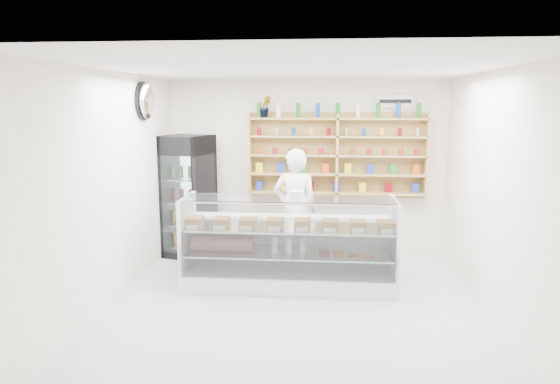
# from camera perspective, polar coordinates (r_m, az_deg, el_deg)

# --- Properties ---
(room) EXTENTS (5.00, 5.00, 5.00)m
(room) POSITION_cam_1_polar(r_m,az_deg,el_deg) (5.74, 2.05, -0.11)
(room) COLOR #AFAEB3
(room) RESTS_ON ground
(display_counter) EXTENTS (2.78, 0.83, 1.21)m
(display_counter) POSITION_cam_1_polar(r_m,az_deg,el_deg) (6.70, 1.04, -7.96)
(display_counter) COLOR white
(display_counter) RESTS_ON floor
(shop_worker) EXTENTS (0.68, 0.47, 1.78)m
(shop_worker) POSITION_cam_1_polar(r_m,az_deg,el_deg) (7.30, 1.77, -1.97)
(shop_worker) COLOR silver
(shop_worker) RESTS_ON floor
(drinks_cooler) EXTENTS (0.85, 0.84, 1.93)m
(drinks_cooler) POSITION_cam_1_polar(r_m,az_deg,el_deg) (8.05, -10.46, -0.45)
(drinks_cooler) COLOR black
(drinks_cooler) RESTS_ON floor
(wall_shelving) EXTENTS (2.84, 0.28, 1.33)m
(wall_shelving) POSITION_cam_1_polar(r_m,az_deg,el_deg) (8.03, 6.52, 4.14)
(wall_shelving) COLOR tan
(wall_shelving) RESTS_ON back_wall
(potted_plant) EXTENTS (0.23, 0.21, 0.34)m
(potted_plant) POSITION_cam_1_polar(r_m,az_deg,el_deg) (8.04, -1.69, 9.72)
(potted_plant) COLOR #1E6626
(potted_plant) RESTS_ON wall_shelving
(security_mirror) EXTENTS (0.15, 0.50, 0.50)m
(security_mirror) POSITION_cam_1_polar(r_m,az_deg,el_deg) (7.27, -14.97, 10.02)
(security_mirror) COLOR silver
(security_mirror) RESTS_ON left_wall
(wall_sign) EXTENTS (0.62, 0.03, 0.20)m
(wall_sign) POSITION_cam_1_polar(r_m,az_deg,el_deg) (8.19, 13.03, 10.07)
(wall_sign) COLOR white
(wall_sign) RESTS_ON back_wall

